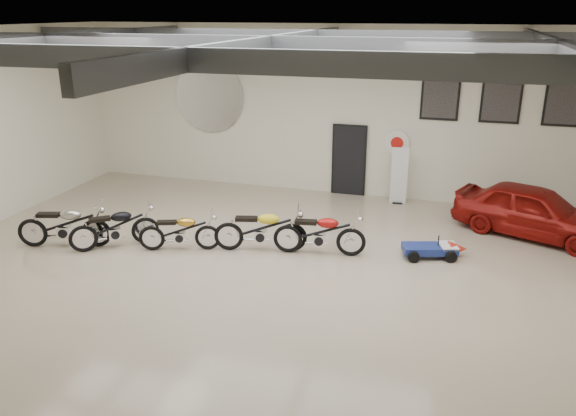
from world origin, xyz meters
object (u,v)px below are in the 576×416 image
(motorcycle_gold, at_px, (179,231))
(go_kart, at_px, (435,246))
(motorcycle_black, at_px, (114,227))
(motorcycle_yellow, at_px, (260,229))
(motorcycle_red, at_px, (319,232))
(banner_stand, at_px, (399,175))
(vintage_car, at_px, (533,211))
(motorcycle_silver, at_px, (63,224))

(motorcycle_gold, height_order, go_kart, motorcycle_gold)
(motorcycle_black, relative_size, motorcycle_yellow, 0.95)
(motorcycle_red, bearing_deg, banner_stand, 63.26)
(motorcycle_black, height_order, motorcycle_yellow, motorcycle_yellow)
(motorcycle_yellow, height_order, vintage_car, vintage_car)
(motorcycle_silver, relative_size, vintage_car, 0.57)
(motorcycle_silver, distance_m, motorcycle_red, 6.06)
(banner_stand, xyz_separation_m, go_kart, (1.24, -3.59, -0.60))
(vintage_car, bearing_deg, motorcycle_gold, 134.59)
(go_kart, xyz_separation_m, vintage_car, (2.23, 2.05, 0.38))
(motorcycle_silver, distance_m, motorcycle_black, 1.21)
(go_kart, bearing_deg, vintage_car, 25.36)
(vintage_car, bearing_deg, go_kart, 154.46)
(motorcycle_gold, bearing_deg, motorcycle_black, 172.26)
(motorcycle_yellow, bearing_deg, motorcycle_black, 179.02)
(motorcycle_yellow, bearing_deg, motorcycle_silver, 179.30)
(motorcycle_silver, bearing_deg, vintage_car, 3.58)
(motorcycle_silver, height_order, motorcycle_gold, motorcycle_silver)
(motorcycle_silver, distance_m, motorcycle_yellow, 4.68)
(motorcycle_black, bearing_deg, go_kart, -26.38)
(motorcycle_gold, height_order, vintage_car, vintage_car)
(motorcycle_black, relative_size, vintage_car, 0.53)
(motorcycle_black, bearing_deg, motorcycle_yellow, -25.16)
(motorcycle_black, xyz_separation_m, vintage_car, (9.57, 3.65, 0.12))
(go_kart, relative_size, vintage_car, 0.39)
(motorcycle_black, relative_size, motorcycle_gold, 1.09)
(motorcycle_black, distance_m, motorcycle_red, 4.85)
(motorcycle_yellow, height_order, go_kart, motorcycle_yellow)
(motorcycle_black, relative_size, motorcycle_red, 0.97)
(banner_stand, bearing_deg, motorcycle_black, -145.47)
(motorcycle_silver, xyz_separation_m, motorcycle_gold, (2.72, 0.61, -0.08))
(motorcycle_silver, distance_m, vintage_car, 11.44)
(motorcycle_black, bearing_deg, motorcycle_silver, 155.92)
(banner_stand, relative_size, vintage_car, 0.46)
(motorcycle_black, distance_m, vintage_car, 10.24)
(motorcycle_silver, relative_size, go_kart, 1.46)
(motorcycle_silver, bearing_deg, motorcycle_yellow, -2.83)
(motorcycle_black, bearing_deg, motorcycle_gold, -27.58)
(banner_stand, distance_m, motorcycle_red, 4.41)
(vintage_car, bearing_deg, motorcycle_red, 140.62)
(motorcycle_gold, height_order, motorcycle_yellow, motorcycle_yellow)
(go_kart, bearing_deg, motorcycle_yellow, 174.10)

